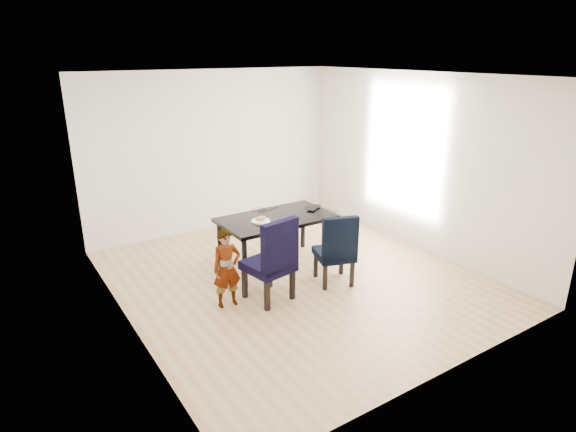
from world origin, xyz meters
TOP-DOWN VIEW (x-y plane):
  - floor at (0.00, 0.00)m, footprint 4.50×5.00m
  - ceiling at (0.00, 0.00)m, footprint 4.50×5.00m
  - wall_back at (0.00, 2.50)m, footprint 4.50×0.01m
  - wall_front at (0.00, -2.50)m, footprint 4.50×0.01m
  - wall_left at (-2.25, 0.00)m, footprint 0.01×5.00m
  - wall_right at (2.25, 0.00)m, footprint 0.01×5.00m
  - dining_table at (0.00, 0.50)m, footprint 1.60×0.90m
  - chair_left at (-0.61, -0.28)m, footprint 0.61×0.63m
  - chair_right at (0.37, -0.36)m, footprint 0.61×0.62m
  - child at (-1.11, -0.15)m, footprint 0.38×0.27m
  - plate at (-0.28, 0.45)m, footprint 0.35×0.35m
  - sandwich at (-0.28, 0.46)m, footprint 0.16×0.08m
  - laptop at (0.64, 0.55)m, footprint 0.37×0.33m
  - cable_tangle at (-0.04, 0.81)m, footprint 0.16×0.16m

SIDE VIEW (x-z plane):
  - floor at x=0.00m, z-range -0.01..0.00m
  - dining_table at x=0.00m, z-range 0.00..0.75m
  - child at x=-1.11m, z-range 0.00..0.98m
  - chair_right at x=0.37m, z-range 0.00..0.99m
  - chair_left at x=-0.61m, z-range 0.00..1.10m
  - cable_tangle at x=-0.04m, z-range 0.75..0.76m
  - plate at x=-0.28m, z-range 0.75..0.76m
  - laptop at x=0.64m, z-range 0.75..0.77m
  - sandwich at x=-0.28m, z-range 0.76..0.83m
  - wall_back at x=0.00m, z-range 0.00..2.70m
  - wall_front at x=0.00m, z-range 0.00..2.70m
  - wall_left at x=-2.25m, z-range 0.00..2.70m
  - wall_right at x=2.25m, z-range 0.00..2.70m
  - ceiling at x=0.00m, z-range 2.70..2.71m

